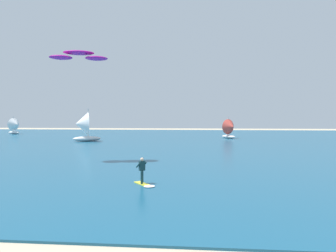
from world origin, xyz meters
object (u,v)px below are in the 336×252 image
Objects in this scene: kite at (79,56)px; sailboat_heeled_over at (83,126)px; sailboat_trailing at (230,129)px; kitesurfer at (143,175)px; sailboat_mid_right at (15,126)px.

sailboat_heeled_over is at bearing 110.10° from kite.
sailboat_trailing is at bearing 61.09° from kite.
kite is (-7.73, 9.23, 9.40)m from kitesurfer.
sailboat_heeled_over is 1.27× the size of sailboat_mid_right.
kite reaches higher than sailboat_heeled_over.
sailboat_mid_right reaches higher than kitesurfer.
kitesurfer is 36.10m from sailboat_heeled_over.
sailboat_heeled_over reaches higher than sailboat_trailing.
sailboat_heeled_over reaches higher than sailboat_mid_right.
sailboat_mid_right is 1.04× the size of sailboat_trailing.
kite is 38.05m from sailboat_trailing.
sailboat_heeled_over is at bearing -39.31° from sailboat_mid_right.
sailboat_heeled_over is (-8.41, 22.99, -7.40)m from kite.
sailboat_trailing is (10.25, 41.79, 1.36)m from kitesurfer.
sailboat_trailing is (17.98, 32.56, -8.04)m from kite.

